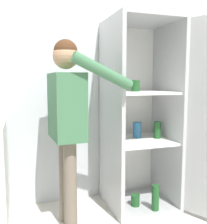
% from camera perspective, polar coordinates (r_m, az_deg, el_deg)
% --- Properties ---
extents(wall_back, '(7.00, 0.06, 2.55)m').
position_cam_1_polar(wall_back, '(2.81, -0.64, 7.22)').
color(wall_back, silver).
rests_on(wall_back, ground_plane).
extents(refrigerator, '(0.97, 1.20, 1.84)m').
position_cam_1_polar(refrigerator, '(2.58, 11.06, -0.97)').
color(refrigerator, '#B7BABC').
rests_on(refrigerator, ground_plane).
extents(person, '(0.63, 0.57, 1.59)m').
position_cam_1_polar(person, '(2.20, -7.83, 0.17)').
color(person, '#726656').
rests_on(person, ground_plane).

